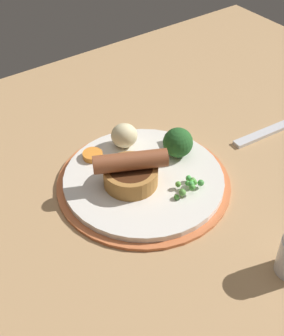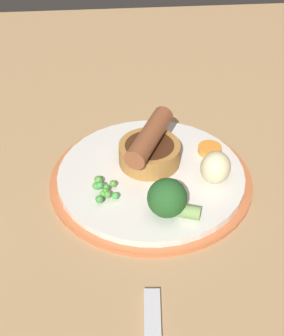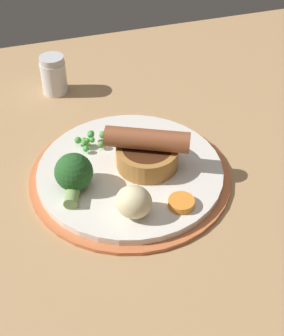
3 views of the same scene
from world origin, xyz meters
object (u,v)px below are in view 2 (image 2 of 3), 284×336
(dinner_plate, at_px, (153,178))
(pea_pile, at_px, (103,188))
(sausage_pudding, at_px, (149,149))
(potato_chunk_0, at_px, (216,167))
(broccoli_floret_near, at_px, (169,199))
(carrot_slice_0, at_px, (210,149))

(dinner_plate, bearing_deg, pea_pile, 118.88)
(sausage_pudding, bearing_deg, pea_pile, -20.17)
(pea_pile, bearing_deg, potato_chunk_0, -83.16)
(sausage_pudding, height_order, potato_chunk_0, sausage_pudding)
(broccoli_floret_near, bearing_deg, dinner_plate, -62.37)
(pea_pile, height_order, carrot_slice_0, pea_pile)
(dinner_plate, height_order, broccoli_floret_near, broccoli_floret_near)
(sausage_pudding, xyz_separation_m, potato_chunk_0, (-0.04, -0.08, -0.00))
(dinner_plate, xyz_separation_m, broccoli_floret_near, (-0.07, -0.01, 0.03))
(broccoli_floret_near, bearing_deg, sausage_pudding, -62.12)
(sausage_pudding, height_order, broccoli_floret_near, sausage_pudding)
(broccoli_floret_near, xyz_separation_m, carrot_slice_0, (0.11, -0.07, -0.02))
(sausage_pudding, distance_m, broccoli_floret_near, 0.09)
(carrot_slice_0, bearing_deg, pea_pile, 117.14)
(potato_chunk_0, bearing_deg, dinner_plate, 76.18)
(broccoli_floret_near, distance_m, potato_chunk_0, 0.08)
(broccoli_floret_near, relative_size, carrot_slice_0, 2.04)
(sausage_pudding, distance_m, potato_chunk_0, 0.09)
(pea_pile, relative_size, potato_chunk_0, 1.23)
(potato_chunk_0, xyz_separation_m, carrot_slice_0, (0.05, -0.00, -0.01))
(carrot_slice_0, bearing_deg, broccoli_floret_near, 148.46)
(potato_chunk_0, bearing_deg, broccoli_floret_near, 130.40)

